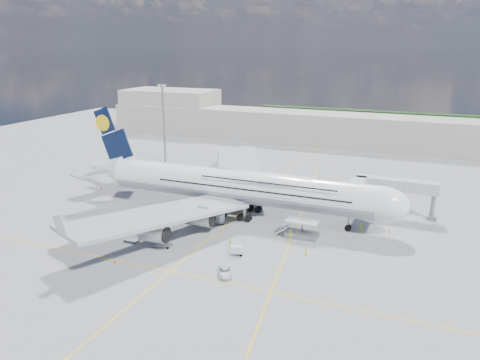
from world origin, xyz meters
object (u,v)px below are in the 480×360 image
at_px(baggage_tug, 153,233).
at_px(cone_wing_left_inner, 235,193).
at_px(dolly_nose_far, 236,250).
at_px(catering_truck_outer, 229,161).
at_px(crew_loader, 290,234).
at_px(cone_wing_right_outer, 115,262).
at_px(light_mast, 164,123).
at_px(airliner, 238,186).
at_px(cone_wing_left_outer, 215,184).
at_px(catering_truck_inner, 213,177).
at_px(dolly_row_c, 157,221).
at_px(dolly_back, 158,211).
at_px(crew_van, 306,251).
at_px(dolly_row_b, 163,245).
at_px(service_van, 225,272).
at_px(cargo_loader, 301,231).
at_px(crew_nose, 361,227).
at_px(jet_bridge, 380,188).
at_px(cone_nose, 389,231).
at_px(cone_tail, 101,188).
at_px(cone_wing_right_inner, 138,233).
at_px(dolly_nose_near, 218,218).
at_px(dolly_row_a, 132,240).
at_px(crew_wing, 205,221).

relative_size(baggage_tug, cone_wing_left_inner, 5.21).
xyz_separation_m(dolly_nose_far, catering_truck_outer, (-27.42, 58.90, 0.98)).
relative_size(dolly_nose_far, crew_loader, 1.56).
bearing_deg(cone_wing_right_outer, light_mast, 113.95).
distance_m(airliner, baggage_tug, 22.09).
height_order(crew_loader, cone_wing_left_outer, crew_loader).
height_order(light_mast, catering_truck_inner, light_mast).
distance_m(dolly_row_c, dolly_back, 6.55).
height_order(catering_truck_outer, crew_van, catering_truck_outer).
height_order(dolly_row_b, service_van, service_van).
xyz_separation_m(catering_truck_inner, service_van, (25.18, -48.21, -1.19)).
xyz_separation_m(airliner, baggage_tug, (-11.25, -18.01, -6.08)).
xyz_separation_m(dolly_row_c, cone_wing_left_outer, (-1.17, 31.63, -0.72)).
relative_size(cargo_loader, light_mast, 0.33).
xyz_separation_m(dolly_row_b, crew_nose, (33.95, 22.55, 0.38)).
distance_m(cargo_loader, dolly_nose_far, 15.24).
relative_size(jet_bridge, catering_truck_outer, 2.68).
bearing_deg(crew_loader, dolly_nose_far, -88.40).
distance_m(jet_bridge, cone_nose, 11.41).
xyz_separation_m(catering_truck_inner, cone_wing_left_inner, (9.28, -6.61, -1.52)).
distance_m(catering_truck_inner, cone_tail, 30.34).
distance_m(cone_nose, cone_tail, 74.58).
xyz_separation_m(baggage_tug, cone_wing_left_inner, (4.37, 31.92, -0.50)).
relative_size(dolly_back, crew_nose, 1.94).
bearing_deg(cone_wing_right_inner, airliner, 51.60).
bearing_deg(dolly_row_b, cone_nose, 18.32).
bearing_deg(cone_wing_left_inner, service_van, -69.08).
relative_size(dolly_row_c, cone_wing_left_inner, 5.12).
height_order(dolly_row_c, catering_truck_inner, catering_truck_inner).
relative_size(catering_truck_inner, cone_tail, 11.93).
xyz_separation_m(jet_bridge, dolly_nose_near, (-31.72, -17.39, -5.70)).
bearing_deg(light_mast, cargo_loader, -36.54).
distance_m(dolly_row_a, baggage_tug, 4.62).
height_order(airliner, cone_tail, airliner).
height_order(dolly_nose_near, cone_wing_left_inner, dolly_nose_near).
height_order(dolly_nose_near, cone_nose, dolly_nose_near).
xyz_separation_m(light_mast, cone_tail, (-1.46, -30.77, -12.93)).
distance_m(dolly_back, catering_truck_inner, 27.61).
bearing_deg(baggage_tug, dolly_nose_far, -27.41).
distance_m(dolly_row_a, dolly_nose_far, 21.56).
bearing_deg(dolly_back, crew_nose, 0.61).
relative_size(dolly_row_c, catering_truck_inner, 0.45).
height_order(airliner, crew_wing, airliner).
relative_size(light_mast, dolly_nose_near, 6.85).
bearing_deg(cone_wing_left_inner, catering_truck_inner, 144.54).
distance_m(cargo_loader, light_mast, 71.72).
xyz_separation_m(crew_wing, cone_wing_left_inner, (-2.36, 22.15, -0.46)).
distance_m(jet_bridge, dolly_row_c, 49.61).
distance_m(baggage_tug, catering_truck_inner, 38.86).
distance_m(crew_nose, cone_wing_right_outer, 49.78).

